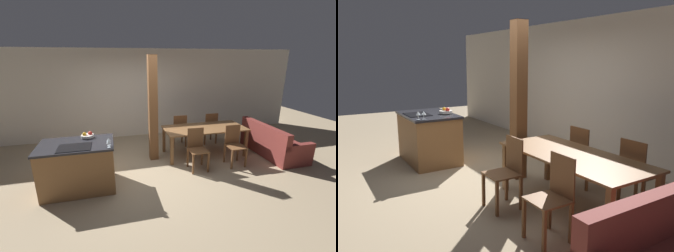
% 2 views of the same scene
% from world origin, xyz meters
% --- Properties ---
extents(ground_plane, '(16.00, 16.00, 0.00)m').
position_xyz_m(ground_plane, '(0.00, 0.00, 0.00)').
color(ground_plane, '#9E896B').
extents(wall_back, '(11.20, 0.08, 2.70)m').
position_xyz_m(wall_back, '(0.00, 2.50, 1.35)').
color(wall_back, silver).
rests_on(wall_back, ground_plane).
extents(kitchen_island, '(1.34, 0.87, 0.93)m').
position_xyz_m(kitchen_island, '(-1.30, -0.35, 0.46)').
color(kitchen_island, olive).
rests_on(kitchen_island, ground_plane).
extents(fruit_bowl, '(0.24, 0.24, 0.11)m').
position_xyz_m(fruit_bowl, '(-1.11, -0.06, 0.97)').
color(fruit_bowl, silver).
rests_on(fruit_bowl, kitchen_island).
extents(wine_glass_near, '(0.08, 0.08, 0.14)m').
position_xyz_m(wine_glass_near, '(-0.71, -0.71, 1.03)').
color(wine_glass_near, silver).
rests_on(wine_glass_near, kitchen_island).
extents(wine_glass_middle, '(0.08, 0.08, 0.14)m').
position_xyz_m(wine_glass_middle, '(-0.71, -0.61, 1.03)').
color(wine_glass_middle, silver).
rests_on(wine_glass_middle, kitchen_island).
extents(dining_table, '(2.07, 0.93, 0.73)m').
position_xyz_m(dining_table, '(1.65, 0.54, 0.64)').
color(dining_table, brown).
rests_on(dining_table, ground_plane).
extents(dining_chair_near_left, '(0.40, 0.40, 0.93)m').
position_xyz_m(dining_chair_near_left, '(1.18, -0.15, 0.49)').
color(dining_chair_near_left, brown).
rests_on(dining_chair_near_left, ground_plane).
extents(dining_chair_near_right, '(0.40, 0.40, 0.93)m').
position_xyz_m(dining_chair_near_right, '(2.12, -0.15, 0.49)').
color(dining_chair_near_right, brown).
rests_on(dining_chair_near_right, ground_plane).
extents(dining_chair_far_left, '(0.40, 0.40, 0.93)m').
position_xyz_m(dining_chair_far_left, '(1.18, 1.23, 0.49)').
color(dining_chair_far_left, brown).
rests_on(dining_chair_far_left, ground_plane).
extents(dining_chair_far_right, '(0.40, 0.40, 0.93)m').
position_xyz_m(dining_chair_far_right, '(2.12, 1.23, 0.49)').
color(dining_chair_far_right, brown).
rests_on(dining_chair_far_right, ground_plane).
extents(couch, '(0.82, 1.76, 0.82)m').
position_xyz_m(couch, '(3.39, 0.13, 0.27)').
color(couch, maroon).
rests_on(couch, ground_plane).
extents(timber_post, '(0.20, 0.20, 2.50)m').
position_xyz_m(timber_post, '(0.34, 0.60, 1.25)').
color(timber_post, brown).
rests_on(timber_post, ground_plane).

